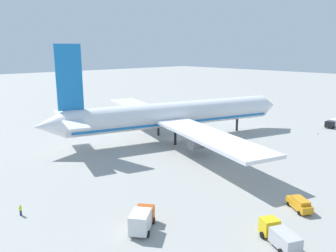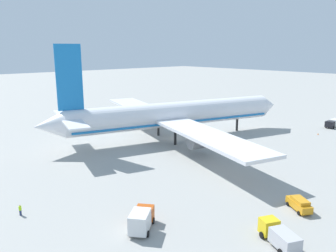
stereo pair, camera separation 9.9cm
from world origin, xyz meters
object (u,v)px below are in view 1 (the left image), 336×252
(service_truck_3, at_px, (333,123))
(traffic_cone_0, at_px, (81,119))
(airliner, at_px, (172,115))
(ground_worker_2, at_px, (20,210))
(service_truck_4, at_px, (279,235))
(traffic_cone_2, at_px, (250,117))
(service_truck_0, at_px, (142,219))
(traffic_cone_1, at_px, (318,134))
(service_van, at_px, (299,204))

(service_truck_3, distance_m, traffic_cone_0, 84.99)
(traffic_cone_0, bearing_deg, airliner, -81.35)
(ground_worker_2, bearing_deg, airliner, 19.82)
(service_truck_4, xyz_separation_m, traffic_cone_2, (66.78, 49.72, -1.13))
(service_truck_0, xyz_separation_m, traffic_cone_1, (70.64, 7.13, -1.36))
(service_van, relative_size, ground_worker_2, 2.88)
(traffic_cone_1, bearing_deg, airliner, 144.46)
(service_truck_3, relative_size, service_truck_4, 1.00)
(ground_worker_2, relative_size, traffic_cone_0, 3.15)
(airliner, height_order, traffic_cone_1, airliner)
(service_truck_4, bearing_deg, service_truck_3, 17.33)
(service_truck_4, relative_size, traffic_cone_0, 12.00)
(service_truck_3, bearing_deg, airliner, 153.60)
(airliner, relative_size, service_truck_4, 11.78)
(service_truck_4, xyz_separation_m, ground_worker_2, (-21.72, 30.10, -0.53))
(service_truck_4, bearing_deg, airliner, 62.18)
(service_truck_0, distance_m, service_van, 24.75)
(traffic_cone_0, bearing_deg, service_truck_0, -111.73)
(service_van, height_order, ground_worker_2, service_van)
(airliner, relative_size, service_truck_0, 13.13)
(airliner, relative_size, traffic_cone_0, 141.33)
(service_truck_0, bearing_deg, service_van, -28.23)
(service_truck_4, bearing_deg, traffic_cone_2, 36.67)
(service_van, distance_m, traffic_cone_0, 85.36)
(airliner, bearing_deg, service_truck_0, -137.72)
(airliner, height_order, traffic_cone_2, airliner)
(service_truck_0, relative_size, traffic_cone_2, 10.76)
(airliner, distance_m, traffic_cone_1, 43.72)
(service_van, bearing_deg, traffic_cone_2, 40.04)
(service_truck_0, xyz_separation_m, ground_worker_2, (-10.98, 15.51, -0.75))
(service_truck_4, height_order, traffic_cone_1, service_truck_4)
(service_truck_0, relative_size, ground_worker_2, 3.42)
(service_truck_0, distance_m, traffic_cone_0, 78.95)
(airliner, xyz_separation_m, traffic_cone_2, (42.06, 2.88, -6.59))
(traffic_cone_0, bearing_deg, service_truck_4, -101.87)
(service_truck_4, relative_size, traffic_cone_1, 12.00)
(traffic_cone_0, bearing_deg, traffic_cone_1, -57.97)
(airliner, distance_m, traffic_cone_2, 42.67)
(airliner, relative_size, service_van, 15.59)
(traffic_cone_1, bearing_deg, service_truck_3, 4.78)
(service_van, height_order, traffic_cone_0, service_van)
(service_truck_4, bearing_deg, ground_worker_2, 125.82)
(service_truck_4, relative_size, ground_worker_2, 3.81)
(service_truck_0, xyz_separation_m, service_van, (21.80, -11.70, -0.60))
(ground_worker_2, bearing_deg, service_truck_4, -54.18)
(service_truck_3, bearing_deg, traffic_cone_0, 130.00)
(service_truck_3, xyz_separation_m, ground_worker_2, (-94.83, 7.28, -0.52))
(service_truck_0, bearing_deg, airliner, 42.28)
(airliner, height_order, service_truck_0, airliner)
(airliner, xyz_separation_m, traffic_cone_0, (-6.25, 41.07, -6.59))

